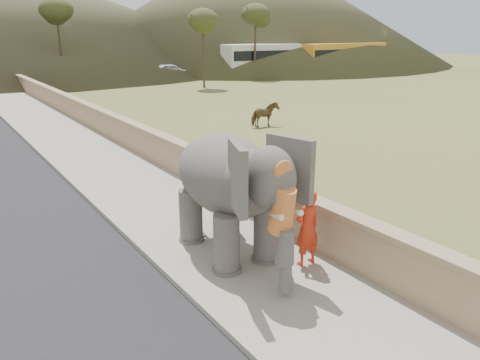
# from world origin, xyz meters

# --- Properties ---
(ground) EXTENTS (160.00, 160.00, 0.00)m
(ground) POSITION_xyz_m (0.00, 0.00, 0.00)
(ground) COLOR olive
(ground) RESTS_ON ground
(walkway) EXTENTS (3.00, 120.00, 0.15)m
(walkway) POSITION_xyz_m (0.00, 10.00, 0.07)
(walkway) COLOR #9E9687
(walkway) RESTS_ON ground
(parapet) EXTENTS (0.30, 120.00, 1.10)m
(parapet) POSITION_xyz_m (1.65, 10.00, 0.55)
(parapet) COLOR tan
(parapet) RESTS_ON ground
(cow) EXTENTS (1.43, 0.71, 1.19)m
(cow) POSITION_xyz_m (8.82, 11.62, 0.59)
(cow) COLOR brown
(cow) RESTS_ON ground
(distant_car) EXTENTS (4.32, 1.94, 1.44)m
(distant_car) POSITION_xyz_m (15.13, 34.89, 0.72)
(distant_car) COLOR silver
(distant_car) RESTS_ON ground
(bus_white) EXTENTS (11.22, 3.78, 3.10)m
(bus_white) POSITION_xyz_m (25.41, 32.01, 1.55)
(bus_white) COLOR silver
(bus_white) RESTS_ON ground
(bus_orange) EXTENTS (11.05, 2.75, 3.10)m
(bus_orange) POSITION_xyz_m (33.14, 30.20, 1.55)
(bus_orange) COLOR orange
(bus_orange) RESTS_ON ground
(hill_right) EXTENTS (56.00, 56.00, 16.00)m
(hill_right) POSITION_xyz_m (36.00, 52.00, 8.00)
(hill_right) COLOR brown
(hill_right) RESTS_ON ground
(elephant_and_man) EXTENTS (2.24, 3.67, 2.58)m
(elephant_and_man) POSITION_xyz_m (0.02, 1.17, 1.43)
(elephant_and_man) COLOR #645F5A
(elephant_and_man) RESTS_ON ground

